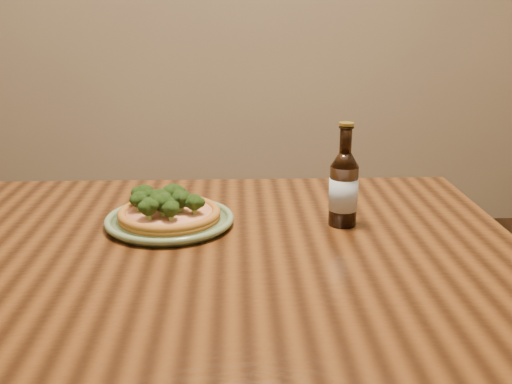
{
  "coord_description": "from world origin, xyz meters",
  "views": [
    {
      "loc": [
        0.26,
        -0.93,
        1.18
      ],
      "look_at": [
        0.3,
        0.22,
        0.82
      ],
      "focal_mm": 42.0,
      "sensor_mm": 36.0,
      "label": 1
    }
  ],
  "objects_px": {
    "table": "(100,295)",
    "beer_bottle": "(344,188)",
    "plate": "(170,220)",
    "pizza": "(168,211)"
  },
  "relations": [
    {
      "from": "table",
      "to": "pizza",
      "type": "xyz_separation_m",
      "value": [
        0.12,
        0.12,
        0.12
      ]
    },
    {
      "from": "table",
      "to": "beer_bottle",
      "type": "relative_size",
      "value": 7.57
    },
    {
      "from": "plate",
      "to": "pizza",
      "type": "distance_m",
      "value": 0.02
    },
    {
      "from": "plate",
      "to": "beer_bottle",
      "type": "bearing_deg",
      "value": -1.72
    },
    {
      "from": "plate",
      "to": "beer_bottle",
      "type": "height_order",
      "value": "beer_bottle"
    },
    {
      "from": "table",
      "to": "plate",
      "type": "relative_size",
      "value": 6.1
    },
    {
      "from": "plate",
      "to": "pizza",
      "type": "height_order",
      "value": "pizza"
    },
    {
      "from": "table",
      "to": "beer_bottle",
      "type": "bearing_deg",
      "value": 13.4
    },
    {
      "from": "pizza",
      "to": "beer_bottle",
      "type": "distance_m",
      "value": 0.36
    },
    {
      "from": "table",
      "to": "beer_bottle",
      "type": "distance_m",
      "value": 0.52
    }
  ]
}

